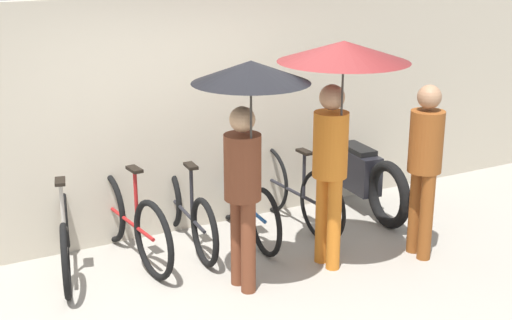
{
  "coord_description": "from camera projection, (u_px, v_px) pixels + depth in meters",
  "views": [
    {
      "loc": [
        -2.55,
        -4.62,
        2.98
      ],
      "look_at": [
        0.45,
        0.94,
        1.0
      ],
      "focal_mm": 50.0,
      "sensor_mm": 36.0,
      "label": 1
    }
  ],
  "objects": [
    {
      "name": "ground_plane",
      "position": [
        261.0,
        312.0,
        5.92
      ],
      "size": [
        30.0,
        30.0,
        0.0
      ],
      "primitive_type": "plane",
      "color": "gray"
    },
    {
      "name": "back_wall",
      "position": [
        167.0,
        118.0,
        7.23
      ],
      "size": [
        11.33,
        0.12,
        2.44
      ],
      "color": "#B2A893",
      "rests_on": "ground"
    },
    {
      "name": "parked_bicycle_0",
      "position": [
        65.0,
        234.0,
        6.59
      ],
      "size": [
        0.58,
        1.72,
        0.98
      ],
      "rotation": [
        0.0,
        0.0,
        1.33
      ],
      "color": "black",
      "rests_on": "ground"
    },
    {
      "name": "parked_bicycle_1",
      "position": [
        129.0,
        221.0,
        6.81
      ],
      "size": [
        0.44,
        1.76,
        0.97
      ],
      "rotation": [
        0.0,
        0.0,
        1.67
      ],
      "color": "black",
      "rests_on": "ground"
    },
    {
      "name": "parked_bicycle_2",
      "position": [
        186.0,
        211.0,
        7.14
      ],
      "size": [
        0.44,
        1.72,
        1.07
      ],
      "rotation": [
        0.0,
        0.0,
        1.5
      ],
      "color": "black",
      "rests_on": "ground"
    },
    {
      "name": "parked_bicycle_3",
      "position": [
        243.0,
        203.0,
        7.35
      ],
      "size": [
        0.44,
        1.73,
        1.02
      ],
      "rotation": [
        0.0,
        0.0,
        1.5
      ],
      "color": "black",
      "rests_on": "ground"
    },
    {
      "name": "parked_bicycle_4",
      "position": [
        294.0,
        190.0,
        7.61
      ],
      "size": [
        0.44,
        1.76,
        1.0
      ],
      "rotation": [
        0.0,
        0.0,
        1.62
      ],
      "color": "black",
      "rests_on": "ground"
    },
    {
      "name": "pedestrian_leading",
      "position": [
        248.0,
        115.0,
        5.79
      ],
      "size": [
        0.96,
        0.96,
        2.05
      ],
      "rotation": [
        0.0,
        0.0,
        3.2
      ],
      "color": "brown",
      "rests_on": "ground"
    },
    {
      "name": "pedestrian_center",
      "position": [
        339.0,
        87.0,
        6.18
      ],
      "size": [
        1.15,
        1.15,
        2.14
      ],
      "rotation": [
        0.0,
        0.0,
        3.2
      ],
      "color": "#C66B1E",
      "rests_on": "ground"
    },
    {
      "name": "pedestrian_trailing",
      "position": [
        425.0,
        158.0,
        6.69
      ],
      "size": [
        0.32,
        0.32,
        1.69
      ],
      "rotation": [
        0.0,
        0.0,
        3.04
      ],
      "color": "brown",
      "rests_on": "ground"
    },
    {
      "name": "motorcycle",
      "position": [
        356.0,
        173.0,
        8.12
      ],
      "size": [
        0.58,
        2.04,
        0.93
      ],
      "rotation": [
        0.0,
        0.0,
        1.49
      ],
      "color": "black",
      "rests_on": "ground"
    }
  ]
}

